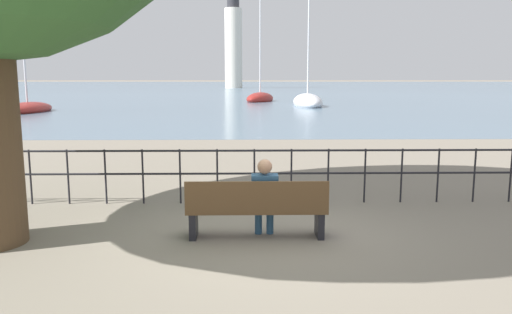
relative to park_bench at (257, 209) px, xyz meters
name	(u,v)px	position (x,y,z in m)	size (l,w,h in m)	color
ground_plane	(257,237)	(0.00, 0.07, -0.44)	(1000.00, 1000.00, 0.00)	gray
harbor_water	(246,85)	(0.00, 162.10, -0.44)	(600.00, 300.00, 0.01)	slate
park_bench	(257,209)	(0.00, 0.00, 0.00)	(2.11, 0.45, 0.90)	brown
seated_person_left	(265,194)	(0.12, 0.08, 0.22)	(0.40, 0.35, 1.20)	navy
promenade_railing	(254,168)	(0.00, 2.14, 0.25)	(11.38, 0.04, 1.05)	black
sailboat_0	(307,102)	(5.12, 35.63, -0.09)	(2.50, 7.28, 11.32)	silver
sailboat_1	(28,108)	(-15.55, 28.29, -0.16)	(2.55, 6.06, 11.90)	maroon
sailboat_2	(260,98)	(1.28, 43.87, -0.10)	(3.96, 5.60, 11.69)	maroon
harbor_lighthouse	(233,43)	(-3.10, 113.24, 10.04)	(4.09, 4.09, 22.54)	silver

